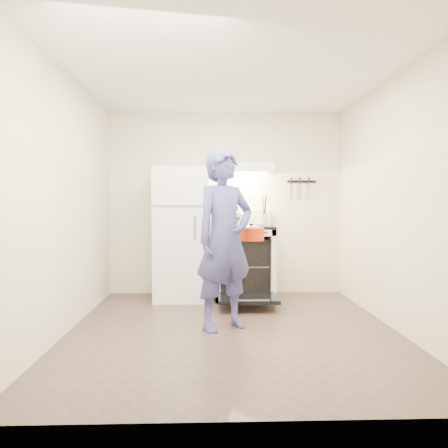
{
  "coord_description": "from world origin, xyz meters",
  "views": [
    {
      "loc": [
        -0.23,
        -4.23,
        1.25
      ],
      "look_at": [
        -0.05,
        1.0,
        1.0
      ],
      "focal_mm": 35.0,
      "sensor_mm": 36.0,
      "label": 1
    }
  ],
  "objects_px": {
    "refrigerator": "(182,234)",
    "dutch_oven": "(251,235)",
    "stove_body": "(244,263)",
    "tea_kettle": "(234,215)",
    "person": "(225,240)"
  },
  "relations": [
    {
      "from": "refrigerator",
      "to": "dutch_oven",
      "type": "height_order",
      "value": "refrigerator"
    },
    {
      "from": "refrigerator",
      "to": "dutch_oven",
      "type": "relative_size",
      "value": 5.07
    },
    {
      "from": "stove_body",
      "to": "tea_kettle",
      "type": "relative_size",
      "value": 3.32
    },
    {
      "from": "refrigerator",
      "to": "tea_kettle",
      "type": "height_order",
      "value": "refrigerator"
    },
    {
      "from": "tea_kettle",
      "to": "dutch_oven",
      "type": "distance_m",
      "value": 1.19
    },
    {
      "from": "dutch_oven",
      "to": "refrigerator",
      "type": "bearing_deg",
      "value": 126.45
    },
    {
      "from": "refrigerator",
      "to": "person",
      "type": "bearing_deg",
      "value": -69.86
    },
    {
      "from": "refrigerator",
      "to": "person",
      "type": "relative_size",
      "value": 0.96
    },
    {
      "from": "tea_kettle",
      "to": "stove_body",
      "type": "bearing_deg",
      "value": -25.25
    },
    {
      "from": "person",
      "to": "dutch_oven",
      "type": "height_order",
      "value": "person"
    },
    {
      "from": "stove_body",
      "to": "refrigerator",
      "type": "bearing_deg",
      "value": -178.23
    },
    {
      "from": "refrigerator",
      "to": "stove_body",
      "type": "relative_size",
      "value": 1.85
    },
    {
      "from": "stove_body",
      "to": "person",
      "type": "xyz_separation_m",
      "value": [
        -0.3,
        -1.4,
        0.43
      ]
    },
    {
      "from": "tea_kettle",
      "to": "dutch_oven",
      "type": "bearing_deg",
      "value": -84.22
    },
    {
      "from": "stove_body",
      "to": "person",
      "type": "height_order",
      "value": "person"
    }
  ]
}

